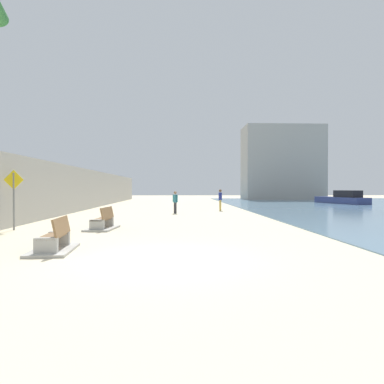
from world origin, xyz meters
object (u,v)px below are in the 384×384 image
(bench_near, at_px, (54,243))
(boat_mid_bay, at_px, (343,199))
(person_walking, at_px, (220,198))
(pedestrian_sign, at_px, (14,193))
(bench_far, at_px, (103,224))
(person_standing, at_px, (175,201))

(bench_near, xyz_separation_m, boat_mid_bay, (22.27, 29.57, 0.36))
(person_walking, relative_size, pedestrian_sign, 0.66)
(bench_far, distance_m, boat_mid_bay, 32.67)
(bench_near, relative_size, bench_far, 0.99)
(bench_far, distance_m, pedestrian_sign, 4.02)
(bench_near, height_order, pedestrian_sign, pedestrian_sign)
(bench_near, height_order, boat_mid_bay, boat_mid_bay)
(bench_far, xyz_separation_m, pedestrian_sign, (-3.77, -0.14, 1.38))
(person_standing, bearing_deg, bench_far, -107.80)
(bench_far, bearing_deg, person_walking, 62.19)
(bench_near, relative_size, person_walking, 1.27)
(boat_mid_bay, bearing_deg, person_standing, -142.67)
(bench_far, relative_size, boat_mid_bay, 0.29)
(person_walking, bearing_deg, pedestrian_sign, -129.19)
(bench_near, xyz_separation_m, person_walking, (6.93, 18.15, 0.77))
(bench_far, relative_size, pedestrian_sign, 0.84)
(bench_near, distance_m, boat_mid_bay, 37.02)
(person_walking, bearing_deg, bench_far, -117.81)
(boat_mid_bay, relative_size, pedestrian_sign, 2.91)
(person_standing, distance_m, pedestrian_sign, 12.00)
(person_standing, xyz_separation_m, boat_mid_bay, (18.93, 14.44, -0.32))
(person_walking, distance_m, boat_mid_bay, 19.13)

